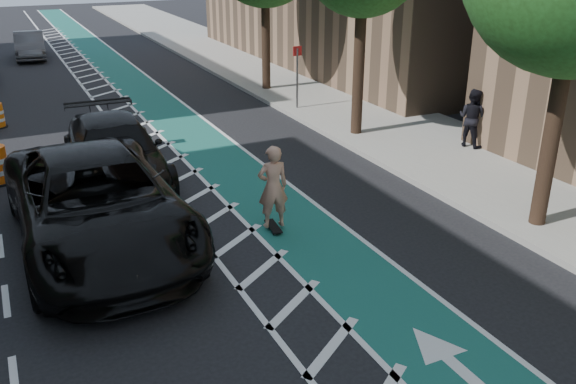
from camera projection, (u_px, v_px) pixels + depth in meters
ground at (215, 325)px, 10.46m from camera, size 120.00×120.00×0.00m
bike_lane at (199, 141)px, 19.97m from camera, size 2.00×90.00×0.01m
buffer_strip at (154, 148)px, 19.37m from camera, size 1.40×90.00×0.01m
sidewalk_right at (367, 116)px, 22.57m from camera, size 5.00×90.00×0.15m
curb_right at (309, 124)px, 21.58m from camera, size 0.12×90.00×0.16m
sign_post at (297, 76)px, 22.97m from camera, size 0.35×0.08×2.47m
skateboard at (273, 226)px, 13.87m from camera, size 0.30×0.78×0.10m
skateboarder at (273, 187)px, 13.49m from camera, size 0.75×0.54×1.91m
suv_near at (97, 203)px, 12.84m from camera, size 3.43×7.19×1.98m
suv_far at (115, 151)px, 16.43m from camera, size 2.53×5.84×1.67m
car_grey at (30, 45)px, 33.67m from camera, size 1.80×4.45×1.44m
pedestrian at (472, 118)px, 18.73m from camera, size 0.94×1.06×1.80m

